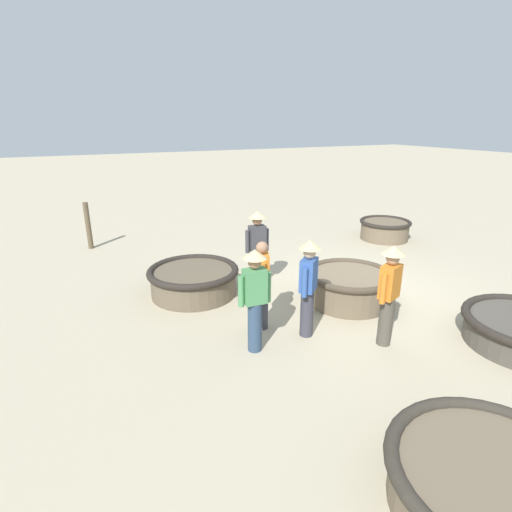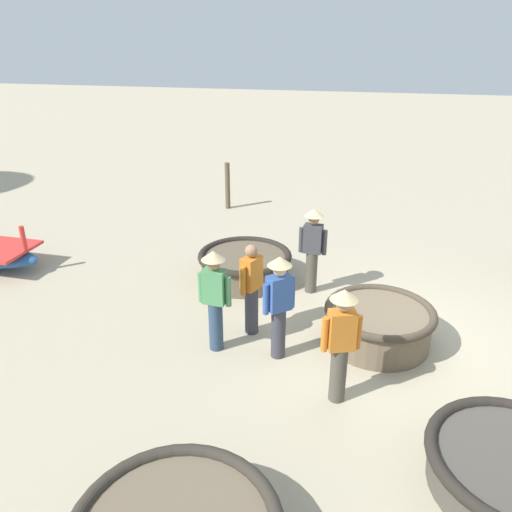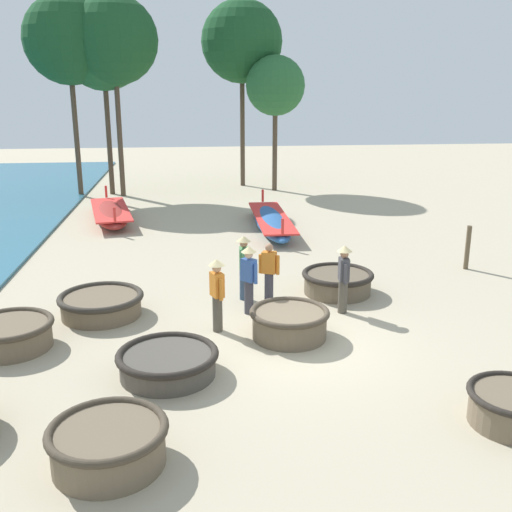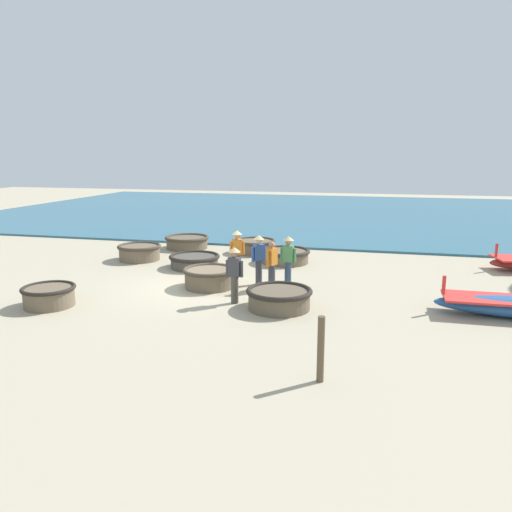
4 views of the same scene
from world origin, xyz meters
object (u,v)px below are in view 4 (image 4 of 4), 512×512
coracle_front_left (279,298)px  fisherman_standing_right (288,258)px  coracle_weathered (187,242)px  coracle_beside_post (285,255)px  mooring_post_inland (321,349)px  fisherman_standing_left (259,256)px  coracle_upturned (139,252)px  coracle_center (210,277)px  coracle_far_left (49,295)px  coracle_far_right (255,246)px  fisherman_by_coracle (272,264)px  fisherman_crouching (234,271)px  fisherman_with_hat (237,250)px  coracle_front_right (194,260)px

coracle_front_left → fisherman_standing_right: bearing=-175.3°
coracle_weathered → coracle_beside_post: 5.29m
coracle_weathered → mooring_post_inland: bearing=31.9°
coracle_beside_post → fisherman_standing_left: fisherman_standing_left is taller
coracle_upturned → coracle_center: bearing=51.6°
coracle_weathered → coracle_far_left: bearing=-3.4°
coracle_far_right → mooring_post_inland: (11.86, 4.27, 0.33)m
coracle_beside_post → fisherman_standing_right: bearing=12.3°
coracle_far_right → fisherman_by_coracle: size_ratio=1.15×
fisherman_standing_left → fisherman_crouching: bearing=-4.6°
coracle_far_right → fisherman_with_hat: bearing=5.9°
coracle_upturned → fisherman_by_coracle: 6.97m
coracle_upturned → fisherman_crouching: bearing=48.7°
coracle_center → fisherman_crouching: fisherman_crouching is taller
coracle_upturned → coracle_center: 5.33m
coracle_far_left → fisherman_standing_left: 6.52m
fisherman_standing_left → coracle_front_right: bearing=-121.5°
mooring_post_inland → coracle_front_right: bearing=-145.7°
coracle_center → coracle_front_right: bearing=-149.6°
fisherman_standing_left → fisherman_standing_right: 0.98m
coracle_upturned → fisherman_standing_right: size_ratio=1.05×
fisherman_with_hat → coracle_far_left: bearing=-43.0°
fisherman_with_hat → fisherman_by_coracle: size_ratio=1.06×
coracle_upturned → coracle_beside_post: bearing=98.9°
coracle_center → fisherman_with_hat: (-1.53, 0.50, 0.61)m
coracle_front_right → coracle_far_right: bearing=154.8°
coracle_front_left → fisherman_standing_right: fisherman_standing_right is taller
coracle_upturned → coracle_far_left: coracle_upturned is taller
coracle_front_right → coracle_weathered: size_ratio=0.97×
fisherman_standing_right → mooring_post_inland: fisherman_standing_right is taller
coracle_far_right → fisherman_standing_right: fisherman_standing_right is taller
coracle_far_left → fisherman_standing_right: size_ratio=0.90×
coracle_front_left → mooring_post_inland: size_ratio=1.43×
coracle_front_right → coracle_weathered: coracle_weathered is taller
mooring_post_inland → coracle_weathered: bearing=-148.1°
coracle_front_right → coracle_far_right: size_ratio=1.07×
coracle_beside_post → coracle_front_right: bearing=-62.4°
coracle_center → coracle_far_left: (3.06, -3.78, -0.03)m
coracle_center → coracle_far_right: 5.86m
coracle_beside_post → fisherman_standing_left: size_ratio=1.20×
coracle_far_left → fisherman_with_hat: 6.31m
coracle_front_left → mooring_post_inland: 4.62m
fisherman_by_coracle → fisherman_with_hat: bearing=-131.2°
coracle_upturned → fisherman_by_coracle: bearing=63.3°
coracle_weathered → coracle_front_right: bearing=25.8°
coracle_front_right → coracle_far_right: coracle_far_right is taller
coracle_center → fisherman_standing_left: 1.76m
coracle_center → fisherman_standing_left: size_ratio=1.04×
coracle_front_right → coracle_far_right: 3.65m
coracle_center → mooring_post_inland: (5.99, 4.32, 0.31)m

